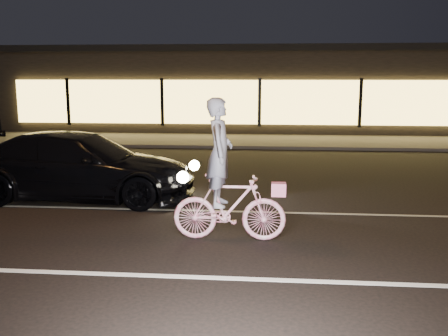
# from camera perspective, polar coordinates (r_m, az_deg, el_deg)

# --- Properties ---
(ground) EXTENTS (90.00, 90.00, 0.00)m
(ground) POSITION_cam_1_polar(r_m,az_deg,el_deg) (8.55, 2.08, -8.62)
(ground) COLOR black
(ground) RESTS_ON ground
(lane_stripe_near) EXTENTS (60.00, 0.12, 0.01)m
(lane_stripe_near) POSITION_cam_1_polar(r_m,az_deg,el_deg) (7.15, 1.43, -12.52)
(lane_stripe_near) COLOR silver
(lane_stripe_near) RESTS_ON ground
(lane_stripe_far) EXTENTS (60.00, 0.10, 0.01)m
(lane_stripe_far) POSITION_cam_1_polar(r_m,az_deg,el_deg) (10.46, 2.66, -5.01)
(lane_stripe_far) COLOR gray
(lane_stripe_far) RESTS_ON ground
(sidewalk) EXTENTS (30.00, 4.00, 0.12)m
(sidewalk) POSITION_cam_1_polar(r_m,az_deg,el_deg) (21.25, 3.94, 3.09)
(sidewalk) COLOR #383533
(sidewalk) RESTS_ON ground
(storefront) EXTENTS (25.40, 8.42, 4.20)m
(storefront) POSITION_cam_1_polar(r_m,az_deg,el_deg) (27.05, 4.27, 9.11)
(storefront) COLOR black
(storefront) RESTS_ON ground
(cyclist) EXTENTS (1.94, 0.67, 2.45)m
(cyclist) POSITION_cam_1_polar(r_m,az_deg,el_deg) (8.50, 0.31, -2.62)
(cyclist) COLOR #DB2E65
(cyclist) RESTS_ON ground
(sedan) EXTENTS (5.33, 2.27, 1.53)m
(sedan) POSITION_cam_1_polar(r_m,az_deg,el_deg) (11.89, -16.10, 0.23)
(sedan) COLOR black
(sedan) RESTS_ON ground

